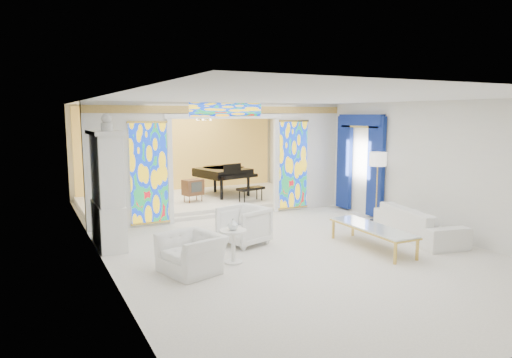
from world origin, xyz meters
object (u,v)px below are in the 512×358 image
coffee_table (372,228)px  tv_console (193,187)px  sofa (418,223)px  china_cabinet (107,190)px  armchair_right (244,226)px  armchair_left (191,253)px  grand_piano (224,172)px

coffee_table → tv_console: (-1.85, 5.56, 0.18)m
sofa → tv_console: tv_console is taller
sofa → china_cabinet: bearing=80.6°
armchair_right → tv_console: size_ratio=1.36×
armchair_left → tv_console: tv_console is taller
grand_piano → tv_console: size_ratio=4.32×
coffee_table → armchair_left: bearing=174.5°
armchair_left → tv_console: size_ratio=1.57×
coffee_table → armchair_right: bearing=145.9°
armchair_right → china_cabinet: bearing=-132.0°
grand_piano → tv_console: grand_piano is taller
armchair_left → coffee_table: 3.72m
armchair_left → tv_console: bearing=144.2°
armchair_right → coffee_table: bearing=38.6°
china_cabinet → tv_console: 4.12m
armchair_left → grand_piano: grand_piano is taller
armchair_right → grand_piano: (1.63, 4.85, 0.48)m
sofa → armchair_left: bearing=100.3°
armchair_left → sofa: sofa is taller
china_cabinet → armchair_left: 2.62m
armchair_left → sofa: bearing=71.7°
sofa → coffee_table: bearing=108.8°
china_cabinet → sofa: bearing=-21.8°
armchair_left → coffee_table: armchair_left is taller
china_cabinet → coffee_table: size_ratio=1.30×
china_cabinet → sofa: 6.69m
armchair_right → coffee_table: size_ratio=0.42×
sofa → coffee_table: 1.47m
coffee_table → china_cabinet: bearing=150.8°
china_cabinet → sofa: size_ratio=1.17×
china_cabinet → coffee_table: (4.70, -2.63, -0.75)m
sofa → grand_piano: size_ratio=0.83×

